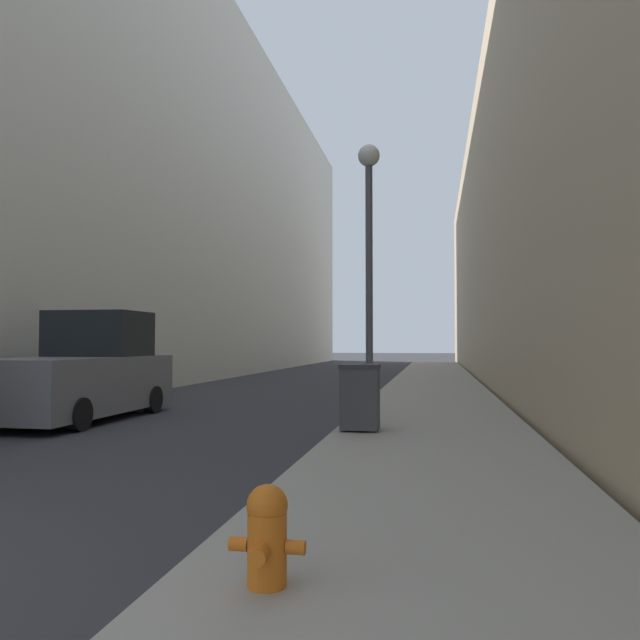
{
  "coord_description": "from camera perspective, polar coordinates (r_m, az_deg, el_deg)",
  "views": [
    {
      "loc": [
        5.31,
        -2.24,
        1.67
      ],
      "look_at": [
        1.32,
        19.39,
        2.47
      ],
      "focal_mm": 35.0,
      "sensor_mm": 36.0,
      "label": 1
    }
  ],
  "objects": [
    {
      "name": "sidewalk_right",
      "position": [
        20.3,
        10.41,
        -6.59
      ],
      "size": [
        3.47,
        60.0,
        0.13
      ],
      "color": "#9E998E",
      "rests_on": "ground"
    },
    {
      "name": "building_left_glass",
      "position": [
        33.11,
        -18.22,
        11.2
      ],
      "size": [
        12.0,
        60.0,
        18.44
      ],
      "color": "beige",
      "rests_on": "ground"
    },
    {
      "name": "building_right_stone",
      "position": [
        29.68,
        25.78,
        7.32
      ],
      "size": [
        12.0,
        60.0,
        12.83
      ],
      "color": "tan",
      "rests_on": "ground"
    },
    {
      "name": "fire_hydrant",
      "position": [
        4.18,
        -4.88,
        -18.84
      ],
      "size": [
        0.49,
        0.38,
        0.64
      ],
      "color": "orange",
      "rests_on": "sidewalk_right"
    },
    {
      "name": "trash_bin",
      "position": [
        11.03,
        3.68,
        -6.98
      ],
      "size": [
        0.67,
        0.64,
        1.16
      ],
      "color": "#3D3D42",
      "rests_on": "sidewalk_right"
    },
    {
      "name": "lamppost",
      "position": [
        13.43,
        4.51,
        7.01
      ],
      "size": [
        0.47,
        0.47,
        5.79
      ],
      "color": "#4C4C51",
      "rests_on": "sidewalk_right"
    },
    {
      "name": "pickup_truck",
      "position": [
        14.65,
        -20.95,
        -4.66
      ],
      "size": [
        2.25,
        5.06,
        2.39
      ],
      "color": "slate",
      "rests_on": "ground"
    }
  ]
}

